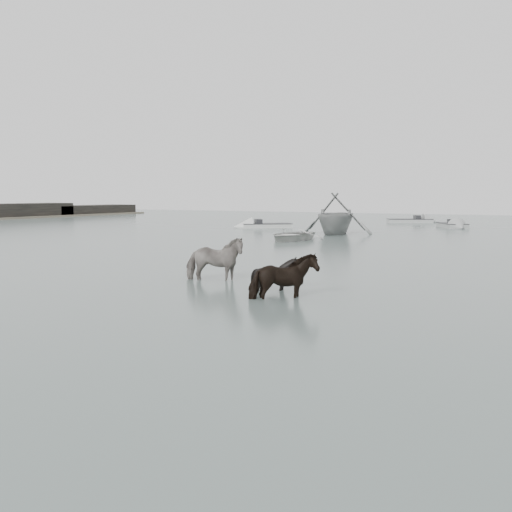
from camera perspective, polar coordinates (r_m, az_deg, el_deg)
name	(u,v)px	position (r m, az deg, el deg)	size (l,w,h in m)	color
ground	(235,300)	(15.32, -2.12, -4.40)	(140.00, 140.00, 0.00)	#4A5855
pony_pinto	(214,255)	(18.59, -4.19, 0.11)	(0.92, 2.01, 1.70)	black
pony_dark	(284,271)	(15.30, 2.86, -1.48)	(1.54, 1.32, 1.55)	black
pony_black	(276,268)	(16.74, 2.04, -1.22)	(1.06, 1.19, 1.31)	black
rowboat_lead	(291,233)	(34.96, 3.56, 2.28)	(2.99, 4.18, 0.87)	silver
rowboat_trail	(336,212)	(40.72, 8.02, 4.34)	(5.02, 5.82, 3.07)	gray
skiff_outer	(266,223)	(47.77, 1.05, 3.27)	(5.71, 1.60, 0.75)	silver
skiff_mid	(452,223)	(50.94, 19.02, 3.12)	(5.07, 1.60, 0.75)	gray
skiff_far	(410,219)	(58.46, 15.13, 3.60)	(5.92, 1.60, 0.75)	#A7A9A6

